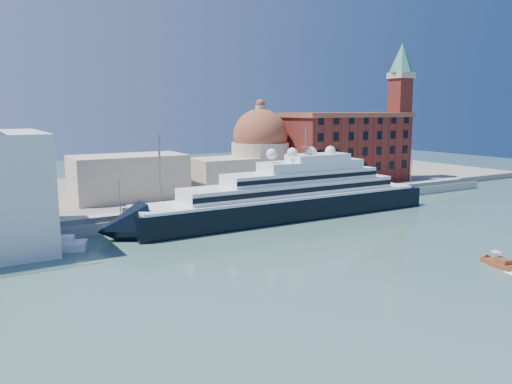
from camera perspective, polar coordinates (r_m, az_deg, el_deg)
ground at (r=99.48m, az=6.96°, el=-5.89°), size 400.00×400.00×0.00m
quay at (r=127.06m, az=-2.41°, el=-1.91°), size 180.00×10.00×2.50m
land at (r=163.84m, az=-9.22°, el=0.43°), size 260.00×72.00×2.00m
quay_fence at (r=122.84m, az=-1.42°, el=-1.42°), size 180.00×0.10×1.20m
superyacht at (r=119.94m, az=2.41°, el=-1.04°), size 86.04×11.93×25.71m
service_barge at (r=101.11m, az=-22.33°, el=-5.80°), size 13.70×8.21×2.92m
water_taxi at (r=93.95m, az=25.98°, el=-7.26°), size 3.39×6.45×2.92m
warehouse at (r=169.68m, az=10.29°, el=5.05°), size 43.00×19.00×23.25m
campanile at (r=185.88m, az=16.12°, el=9.81°), size 8.40×8.40×47.00m
church at (r=149.42m, az=-4.60°, el=3.50°), size 66.00×18.00×25.50m
lamp_posts at (r=118.68m, az=-7.44°, el=1.42°), size 120.80×2.40×18.00m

